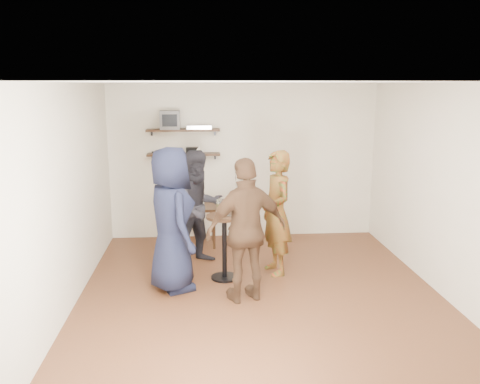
# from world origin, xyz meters

# --- Properties ---
(room) EXTENTS (4.58, 5.08, 2.68)m
(room) POSITION_xyz_m (0.00, 0.00, 1.30)
(room) COLOR #462416
(room) RESTS_ON ground
(shelf_upper) EXTENTS (1.20, 0.25, 0.04)m
(shelf_upper) POSITION_xyz_m (-1.00, 2.38, 1.85)
(shelf_upper) COLOR black
(shelf_upper) RESTS_ON room
(shelf_lower) EXTENTS (1.20, 0.25, 0.04)m
(shelf_lower) POSITION_xyz_m (-1.00, 2.38, 1.45)
(shelf_lower) COLOR black
(shelf_lower) RESTS_ON room
(crt_monitor) EXTENTS (0.32, 0.30, 0.30)m
(crt_monitor) POSITION_xyz_m (-1.21, 2.38, 2.02)
(crt_monitor) COLOR #59595B
(crt_monitor) RESTS_ON shelf_upper
(dvd_deck) EXTENTS (0.40, 0.24, 0.06)m
(dvd_deck) POSITION_xyz_m (-0.74, 2.38, 1.90)
(dvd_deck) COLOR silver
(dvd_deck) RESTS_ON shelf_upper
(radio) EXTENTS (0.22, 0.10, 0.10)m
(radio) POSITION_xyz_m (-0.85, 2.38, 1.52)
(radio) COLOR black
(radio) RESTS_ON shelf_lower
(power_strip) EXTENTS (0.30, 0.05, 0.03)m
(power_strip) POSITION_xyz_m (-1.38, 2.42, 1.48)
(power_strip) COLOR black
(power_strip) RESTS_ON shelf_lower
(side_table) EXTENTS (0.61, 0.61, 0.66)m
(side_table) POSITION_xyz_m (-0.75, 2.00, 0.55)
(side_table) COLOR black
(side_table) RESTS_ON room
(vase_lilies) EXTENTS (0.20, 0.20, 1.00)m
(vase_lilies) POSITION_xyz_m (-0.75, 2.00, 0.98)
(vase_lilies) COLOR white
(vase_lilies) RESTS_ON side_table
(drinks_table) EXTENTS (0.48, 0.48, 0.88)m
(drinks_table) POSITION_xyz_m (-0.42, 0.50, 0.57)
(drinks_table) COLOR black
(drinks_table) RESTS_ON room
(wine_glass_fl) EXTENTS (0.07, 0.07, 0.22)m
(wine_glass_fl) POSITION_xyz_m (-0.49, 0.46, 1.03)
(wine_glass_fl) COLOR silver
(wine_glass_fl) RESTS_ON drinks_table
(wine_glass_fr) EXTENTS (0.06, 0.06, 0.19)m
(wine_glass_fr) POSITION_xyz_m (-0.36, 0.47, 1.01)
(wine_glass_fr) COLOR silver
(wine_glass_fr) RESTS_ON drinks_table
(wine_glass_bl) EXTENTS (0.06, 0.06, 0.19)m
(wine_glass_bl) POSITION_xyz_m (-0.44, 0.57, 1.01)
(wine_glass_bl) COLOR silver
(wine_glass_bl) RESTS_ON drinks_table
(wine_glass_br) EXTENTS (0.07, 0.07, 0.22)m
(wine_glass_br) POSITION_xyz_m (-0.39, 0.51, 1.03)
(wine_glass_br) COLOR silver
(wine_glass_br) RESTS_ON drinks_table
(person_plaid) EXTENTS (0.54, 0.70, 1.72)m
(person_plaid) POSITION_xyz_m (0.30, 0.67, 0.86)
(person_plaid) COLOR #A42312
(person_plaid) RESTS_ON room
(person_dark) EXTENTS (1.01, 0.93, 1.67)m
(person_dark) POSITION_xyz_m (-0.75, 1.17, 0.83)
(person_dark) COLOR black
(person_dark) RESTS_ON room
(person_navy) EXTENTS (0.89, 1.06, 1.84)m
(person_navy) POSITION_xyz_m (-1.10, 0.21, 0.92)
(person_navy) COLOR black
(person_navy) RESTS_ON room
(person_brown) EXTENTS (1.11, 0.73, 1.75)m
(person_brown) POSITION_xyz_m (-0.19, -0.20, 0.87)
(person_brown) COLOR #452D1D
(person_brown) RESTS_ON room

